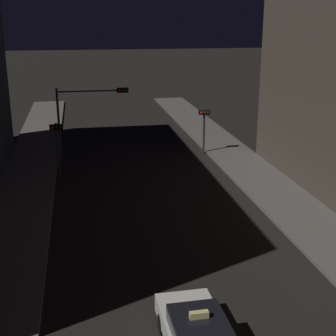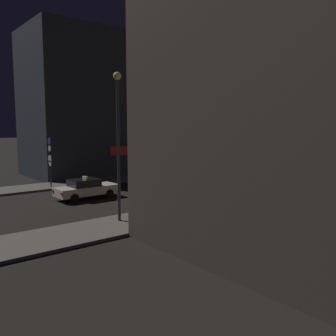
{
  "view_description": "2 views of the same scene",
  "coord_description": "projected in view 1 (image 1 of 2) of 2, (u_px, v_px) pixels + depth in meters",
  "views": [
    {
      "loc": [
        -3.74,
        -1.35,
        9.76
      ],
      "look_at": [
        0.94,
        23.89,
        1.71
      ],
      "focal_mm": 52.05,
      "sensor_mm": 36.0,
      "label": 1
    },
    {
      "loc": [
        22.68,
        -0.91,
        5.15
      ],
      "look_at": [
        -1.62,
        18.79,
        1.51
      ],
      "focal_mm": 38.25,
      "sensor_mm": 36.0,
      "label": 2
    }
  ],
  "objects": [
    {
      "name": "traffic_light_left_kerb",
      "position": [
        57.0,
        140.0,
        29.38
      ],
      "size": [
        0.8,
        0.42,
        3.62
      ],
      "color": "#2D2D33",
      "rests_on": "ground_plane"
    },
    {
      "name": "traffic_light_right_kerb",
      "position": [
        204.0,
        122.0,
        35.2
      ],
      "size": [
        0.8,
        0.41,
        3.37
      ],
      "color": "#2D2D33",
      "rests_on": "ground_plane"
    },
    {
      "name": "sidewalk_left",
      "position": [
        26.0,
        183.0,
        29.36
      ],
      "size": [
        3.43,
        58.96,
        0.16
      ],
      "primitive_type": "cube",
      "color": "#5B5651",
      "rests_on": "ground_plane"
    },
    {
      "name": "sidewalk_right",
      "position": [
        251.0,
        170.0,
        31.83
      ],
      "size": [
        3.43,
        58.96,
        0.16
      ],
      "primitive_type": "cube",
      "color": "#5B5651",
      "rests_on": "ground_plane"
    },
    {
      "name": "traffic_light_overhead",
      "position": [
        86.0,
        108.0,
        33.11
      ],
      "size": [
        4.88,
        0.42,
        5.14
      ],
      "color": "#2D2D33",
      "rests_on": "ground_plane"
    }
  ]
}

